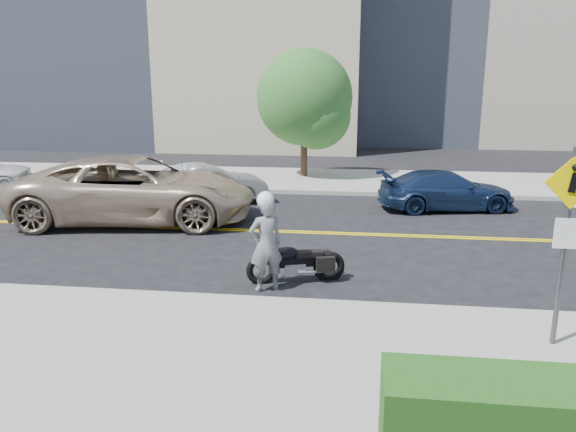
{
  "coord_description": "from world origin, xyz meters",
  "views": [
    {
      "loc": [
        1.2,
        -14.59,
        4.11
      ],
      "look_at": [
        -0.3,
        -3.02,
        1.2
      ],
      "focal_mm": 35.0,
      "sensor_mm": 36.0,
      "label": 1
    }
  ],
  "objects_px": {
    "suv": "(135,189)",
    "motorcyclist": "(266,242)",
    "motorcycle": "(296,253)",
    "parked_car_silver": "(207,184)",
    "pedestrian_sign": "(567,229)",
    "parked_car_blue": "(446,190)"
  },
  "relations": [
    {
      "from": "suv",
      "to": "motorcyclist",
      "type": "bearing_deg",
      "value": -144.06
    },
    {
      "from": "motorcycle",
      "to": "parked_car_silver",
      "type": "xyz_separation_m",
      "value": [
        -3.76,
        6.83,
        0.05
      ]
    },
    {
      "from": "motorcyclist",
      "to": "motorcycle",
      "type": "relative_size",
      "value": 1.01
    },
    {
      "from": "pedestrian_sign",
      "to": "parked_car_silver",
      "type": "xyz_separation_m",
      "value": [
        -7.99,
        9.4,
        -1.31
      ]
    },
    {
      "from": "suv",
      "to": "parked_car_blue",
      "type": "xyz_separation_m",
      "value": [
        9.14,
        2.69,
        -0.33
      ]
    },
    {
      "from": "suv",
      "to": "parked_car_silver",
      "type": "height_order",
      "value": "suv"
    },
    {
      "from": "motorcyclist",
      "to": "parked_car_blue",
      "type": "bearing_deg",
      "value": -149.31
    },
    {
      "from": "pedestrian_sign",
      "to": "motorcyclist",
      "type": "distance_m",
      "value": 5.26
    },
    {
      "from": "parked_car_silver",
      "to": "parked_car_blue",
      "type": "bearing_deg",
      "value": -113.49
    },
    {
      "from": "pedestrian_sign",
      "to": "motorcycle",
      "type": "distance_m",
      "value": 5.13
    },
    {
      "from": "motorcycle",
      "to": "suv",
      "type": "xyz_separation_m",
      "value": [
        -5.18,
        4.34,
        0.35
      ]
    },
    {
      "from": "motorcyclist",
      "to": "motorcycle",
      "type": "distance_m",
      "value": 0.87
    },
    {
      "from": "motorcycle",
      "to": "parked_car_blue",
      "type": "bearing_deg",
      "value": 43.85
    },
    {
      "from": "suv",
      "to": "parked_car_blue",
      "type": "height_order",
      "value": "suv"
    },
    {
      "from": "motorcyclist",
      "to": "parked_car_silver",
      "type": "bearing_deg",
      "value": -95.04
    },
    {
      "from": "parked_car_silver",
      "to": "motorcyclist",
      "type": "bearing_deg",
      "value": 178.65
    },
    {
      "from": "parked_car_silver",
      "to": "motorcycle",
      "type": "bearing_deg",
      "value": -176.1
    },
    {
      "from": "motorcyclist",
      "to": "parked_car_silver",
      "type": "distance_m",
      "value": 8.06
    },
    {
      "from": "motorcyclist",
      "to": "motorcycle",
      "type": "bearing_deg",
      "value": -162.58
    },
    {
      "from": "pedestrian_sign",
      "to": "parked_car_silver",
      "type": "bearing_deg",
      "value": 130.36
    },
    {
      "from": "motorcycle",
      "to": "motorcyclist",
      "type": "bearing_deg",
      "value": -150.67
    },
    {
      "from": "parked_car_silver",
      "to": "pedestrian_sign",
      "type": "bearing_deg",
      "value": -164.58
    }
  ]
}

